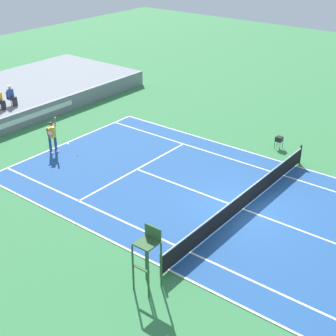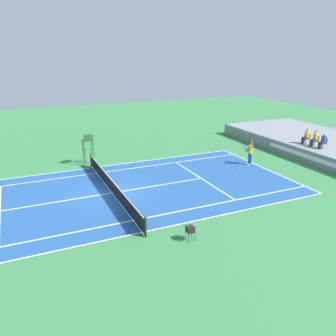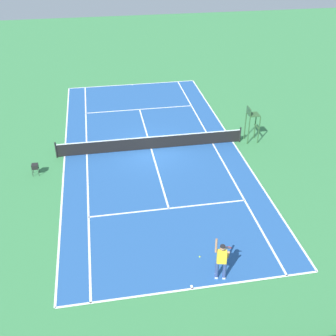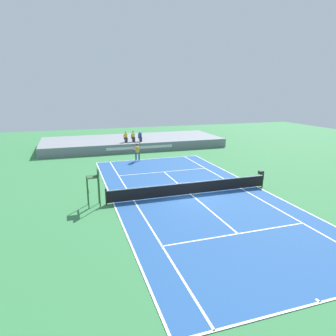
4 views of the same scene
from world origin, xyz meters
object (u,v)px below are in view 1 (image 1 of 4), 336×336
at_px(spectator_seated_1, 0,99).
at_px(spectator_seated_2, 11,96).
at_px(umpire_chair, 148,251).
at_px(tennis_ball, 77,155).
at_px(ball_hopper, 279,139).
at_px(tennis_player, 52,136).

relative_size(spectator_seated_1, spectator_seated_2, 1.00).
relative_size(spectator_seated_2, umpire_chair, 0.52).
height_order(tennis_ball, umpire_chair, umpire_chair).
bearing_deg(tennis_ball, spectator_seated_1, 87.91).
bearing_deg(tennis_ball, spectator_seated_2, 81.06).
bearing_deg(umpire_chair, spectator_seated_1, 70.35).
relative_size(umpire_chair, ball_hopper, 3.49).
xyz_separation_m(tennis_ball, ball_hopper, (7.79, -8.34, 0.54)).
distance_m(spectator_seated_1, tennis_player, 5.89).
bearing_deg(tennis_player, umpire_chair, -115.01).
height_order(spectator_seated_1, spectator_seated_2, same).
bearing_deg(ball_hopper, spectator_seated_1, 115.93).
distance_m(spectator_seated_2, tennis_player, 6.07).
xyz_separation_m(spectator_seated_1, tennis_player, (-0.81, -5.80, -0.68)).
xyz_separation_m(spectator_seated_2, tennis_ball, (-1.12, -7.14, -1.64)).
relative_size(spectator_seated_1, umpire_chair, 0.52).
bearing_deg(tennis_player, ball_hopper, -49.27).
bearing_deg(tennis_ball, tennis_player, 112.28).
xyz_separation_m(tennis_player, ball_hopper, (8.34, -9.68, -0.42)).
relative_size(spectator_seated_1, tennis_ball, 18.60).
bearing_deg(ball_hopper, umpire_chair, -172.52).
distance_m(tennis_player, tennis_ball, 1.74).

